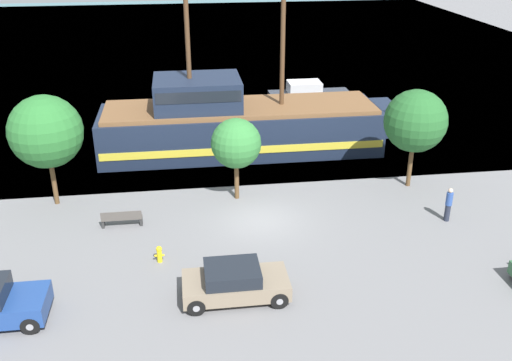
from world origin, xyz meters
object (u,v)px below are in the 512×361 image
Objects in this scene: moored_boat_dockside at (308,94)px; pedestrian_walking_near at (449,204)px; parked_car_curb_front at (235,282)px; fire_hydrant at (159,253)px; pirate_ship at (237,124)px; bench_promenade_east at (122,218)px.

pedestrian_walking_near is (2.34, -20.62, 0.29)m from moored_boat_dockside.
parked_car_curb_front reaches higher than fire_hydrant.
moored_boat_dockside is at bearing 96.48° from pedestrian_walking_near.
pirate_ship is at bearing 69.32° from fire_hydrant.
bench_promenade_east is at bearing 127.02° from parked_car_curb_front.
bench_promenade_east is (-1.83, 3.37, 0.04)m from fire_hydrant.
parked_car_curb_front is (-8.57, -25.44, 0.11)m from moored_boat_dockside.
parked_car_curb_front is 5.35× the size of fire_hydrant.
pedestrian_walking_near is at bearing -5.55° from bench_promenade_east.
moored_boat_dockside is at bearing 55.70° from pirate_ship.
pedestrian_walking_near is at bearing -49.34° from pirate_ship.
fire_hydrant is (-11.52, -22.47, -0.18)m from moored_boat_dockside.
moored_boat_dockside reaches higher than parked_car_curb_front.
bench_promenade_east is at bearing -124.96° from moored_boat_dockside.
pedestrian_walking_near reaches higher than moored_boat_dockside.
pirate_ship is 13.43m from fire_hydrant.
pirate_ship is 9.73× the size of bench_promenade_east.
parked_car_curb_front is at bearing -96.50° from pirate_ship.
parked_car_curb_front is at bearing -45.20° from fire_hydrant.
parked_car_curb_front is 2.14× the size of bench_promenade_east.
pirate_ship reaches higher than moored_boat_dockside.
moored_boat_dockside reaches higher than fire_hydrant.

